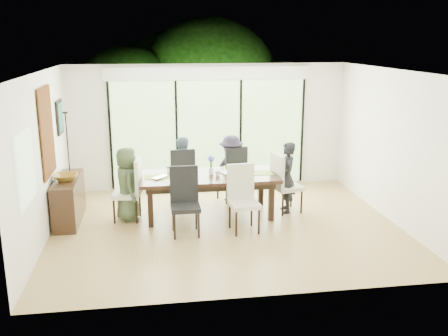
{
  "coord_description": "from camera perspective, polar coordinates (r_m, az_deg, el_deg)",
  "views": [
    {
      "loc": [
        -1.26,
        -8.15,
        3.22
      ],
      "look_at": [
        0.0,
        0.25,
        1.0
      ],
      "focal_mm": 40.0,
      "sensor_mm": 36.0,
      "label": 1
    }
  ],
  "objects": [
    {
      "name": "cup_c",
      "position": [
        9.36,
        3.05,
        -0.15
      ],
      "size": [
        0.16,
        0.16,
        0.1
      ],
      "primitive_type": "imported",
      "rotation": [
        0.0,
        0.0,
        3.45
      ],
      "color": "white",
      "rests_on": "table_top"
    },
    {
      "name": "wall_back",
      "position": [
        10.9,
        -1.77,
        4.76
      ],
      "size": [
        6.0,
        0.02,
        2.7
      ],
      "primitive_type": "cube",
      "color": "white",
      "rests_on": "floor"
    },
    {
      "name": "placemat_left",
      "position": [
        9.09,
        -7.7,
        -1.01
      ],
      "size": [
        0.46,
        0.33,
        0.01
      ],
      "primitive_type": "cube",
      "color": "#82A43A",
      "rests_on": "table_top"
    },
    {
      "name": "candlestick_base",
      "position": [
        9.63,
        -17.2,
        -0.47
      ],
      "size": [
        0.09,
        0.09,
        0.04
      ],
      "primitive_type": "cylinder",
      "color": "black",
      "rests_on": "sideboard"
    },
    {
      "name": "chair_near_left",
      "position": [
        8.34,
        -4.44,
        -3.9
      ],
      "size": [
        0.48,
        0.48,
        1.15
      ],
      "primitive_type": null,
      "rotation": [
        0.0,
        0.0,
        0.01
      ],
      "color": "black",
      "rests_on": "floor"
    },
    {
      "name": "tablet_far_l",
      "position": [
        9.45,
        -4.11,
        -0.25
      ],
      "size": [
        0.27,
        0.19,
        0.01
      ],
      "primitive_type": "cube",
      "color": "black",
      "rests_on": "table_top"
    },
    {
      "name": "wall_left",
      "position": [
        8.54,
        -20.13,
        1.09
      ],
      "size": [
        0.02,
        5.0,
        2.7
      ],
      "primitive_type": "cube",
      "color": "silver",
      "rests_on": "floor"
    },
    {
      "name": "chair_far_right",
      "position": [
        10.09,
        0.79,
        -0.55
      ],
      "size": [
        0.61,
        0.61,
        1.15
      ],
      "primitive_type": null,
      "rotation": [
        0.0,
        0.0,
        3.46
      ],
      "color": "black",
      "rests_on": "floor"
    },
    {
      "name": "ceiling",
      "position": [
        8.26,
        0.26,
        11.07
      ],
      "size": [
        6.0,
        5.0,
        0.01
      ],
      "primitive_type": "cube",
      "color": "white",
      "rests_on": "wall_back"
    },
    {
      "name": "papers",
      "position": [
        9.21,
        2.62,
        -0.7
      ],
      "size": [
        0.31,
        0.23,
        0.0
      ],
      "primitive_type": "cube",
      "color": "white",
      "rests_on": "table_top"
    },
    {
      "name": "candle",
      "position": [
        9.41,
        -17.74,
        6.37
      ],
      "size": [
        0.03,
        0.03,
        0.09
      ],
      "primitive_type": "cylinder",
      "color": "silver",
      "rests_on": "sideboard"
    },
    {
      "name": "hyacinth_stems",
      "position": [
        9.16,
        -1.48,
        0.43
      ],
      "size": [
        0.04,
        0.04,
        0.17
      ],
      "primitive_type": "cylinder",
      "color": "#337226",
      "rests_on": "table_top"
    },
    {
      "name": "tapestry",
      "position": [
        8.85,
        -19.58,
        3.91
      ],
      "size": [
        0.02,
        1.0,
        1.5
      ],
      "primitive_type": "cube",
      "color": "brown",
      "rests_on": "wall_left"
    },
    {
      "name": "table_leg_br",
      "position": [
        9.86,
        4.23,
        -2.26
      ],
      "size": [
        0.09,
        0.09,
        0.72
      ],
      "primitive_type": "cube",
      "color": "black",
      "rests_on": "floor"
    },
    {
      "name": "chair_far_left",
      "position": [
        9.99,
        -4.88,
        -0.77
      ],
      "size": [
        0.52,
        0.52,
        1.15
      ],
      "primitive_type": null,
      "rotation": [
        0.0,
        0.0,
        3.22
      ],
      "color": "black",
      "rests_on": "floor"
    },
    {
      "name": "mullion_c",
      "position": [
        10.98,
        1.91,
        4.04
      ],
      "size": [
        0.05,
        0.04,
        2.3
      ],
      "primitive_type": "cube",
      "color": "black",
      "rests_on": "wall_back"
    },
    {
      "name": "candlestick_pan",
      "position": [
        9.42,
        -17.71,
        6.05
      ],
      "size": [
        0.09,
        0.09,
        0.03
      ],
      "primitive_type": "cylinder",
      "color": "black",
      "rests_on": "sideboard"
    },
    {
      "name": "person_right_end",
      "position": [
        9.46,
        7.19,
        -1.08
      ],
      "size": [
        0.42,
        0.65,
        1.35
      ],
      "primitive_type": "imported",
      "rotation": [
        0.0,
        0.0,
        -1.62
      ],
      "color": "black",
      "rests_on": "floor"
    },
    {
      "name": "mullion_d",
      "position": [
        11.31,
        8.92,
        4.18
      ],
      "size": [
        0.05,
        0.04,
        2.3
      ],
      "primitive_type": "cube",
      "color": "black",
      "rests_on": "wall_back"
    },
    {
      "name": "placemat_paper",
      "position": [
        8.82,
        -5.06,
        -1.44
      ],
      "size": [
        0.46,
        0.33,
        0.01
      ],
      "primitive_type": "cube",
      "color": "white",
      "rests_on": "table_top"
    },
    {
      "name": "table_leg_fl",
      "position": [
        8.81,
        -8.4,
        -4.46
      ],
      "size": [
        0.09,
        0.09,
        0.72
      ],
      "primitive_type": "cube",
      "color": "black",
      "rests_on": "floor"
    },
    {
      "name": "placemat_far_r",
      "position": [
        9.61,
        1.23,
        -0.03
      ],
      "size": [
        0.46,
        0.33,
        0.01
      ],
      "primitive_type": "cube",
      "color": "#80BB42",
      "rests_on": "table_top"
    },
    {
      "name": "floor",
      "position": [
        8.86,
        0.24,
        -6.71
      ],
      "size": [
        6.0,
        5.0,
        0.01
      ],
      "primitive_type": "cube",
      "color": "olive",
      "rests_on": "ground"
    },
    {
      "name": "bowl",
      "position": [
        9.2,
        -17.61,
        -1.0
      ],
      "size": [
        0.42,
        0.42,
        0.1
      ],
      "primitive_type": "imported",
      "color": "olive",
      "rests_on": "sideboard"
    },
    {
      "name": "sideboard",
      "position": [
        9.42,
        -17.31,
        -3.48
      ],
      "size": [
        0.4,
        1.42,
        0.8
      ],
      "primitive_type": "cube",
      "color": "black",
      "rests_on": "floor"
    },
    {
      "name": "person_far_right",
      "position": [
        10.05,
        0.81,
        -0.03
      ],
      "size": [
        0.69,
        0.49,
        1.35
      ],
      "primitive_type": "imported",
      "rotation": [
        0.0,
        0.0,
        3.31
      ],
      "color": "#231E2D",
      "rests_on": "floor"
    },
    {
      "name": "foliage_mid",
      "position": [
        14.12,
        -1.76,
        8.87
      ],
      "size": [
        4.0,
        4.0,
        4.0
      ],
      "primitive_type": "sphere",
      "color": "#14380F",
      "rests_on": "ground"
    },
    {
      "name": "side_window",
      "position": [
        7.36,
        -21.7,
        0.07
      ],
      "size": [
        0.02,
        0.9,
        1.0
      ],
      "primitive_type": "cube",
      "color": "#8CAD7F",
      "rests_on": "wall_left"
    },
    {
      "name": "mullion_a",
      "position": [
        10.83,
        -12.85,
        3.53
      ],
      "size": [
        0.05,
        0.04,
        2.3
      ],
      "primitive_type": "cube",
      "color": "black",
      "rests_on": "wall_back"
    },
    {
      "name": "laptop",
      "position": [
        9.0,
        -7.05,
        -1.1
      ],
      "size": [
        0.4,
        0.4,
        0.03
      ],
      "primitive_type": "imported",
      "rotation": [
        0.0,
        0.0,
        0.83
      ],
      "color": "silver",
      "rests_on": "table_top"
    },
    {
      "name": "wall_right",
      "position": [
        9.39,
        18.74,
        2.37
      ],
      "size": [
        0.02,
        5.0,
        2.7
      ],
      "primitive_type": "cube",
      "color": "white",
      "rests_on": "floor"
    },
    {
      "name": "person_left_end",
      "position": [
        9.14,
        -11.0,
        -1.82
      ],
      "size": [
        0.48,
        0.68,
        1.35
      ],
      "primitive_type": "imported",
      "rotation": [
        0.0,
        0.0,
        1.72
      ],
      "color": "#3E4F35",
      "rests_on": "floor"
    },
    {
      "name": "rail_top",
      "position": [
        12.7,
        -2.65,
        2.5
      ],
      "size": [
        6.0,
        0.08,
        0.06
      ],
      "primitive_type": "cube",
      "color": "#503222",
      "rests_on": "deck"
    },
    {
      "name": "table_top",
      "position": [
        9.16,
        -1.74,
        -0.99
      ],
      "size": [
        2.51,
        1.15,
        0.06
      ],
      "primitive_type": "cube",
      "color": "black",
      "rests_on": "floor"
    },
    {
      "name": "table_leg_bl",
      "position": [
        9.63,
        -8.44,
        -2.8
      ],
      "size": [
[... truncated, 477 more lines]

